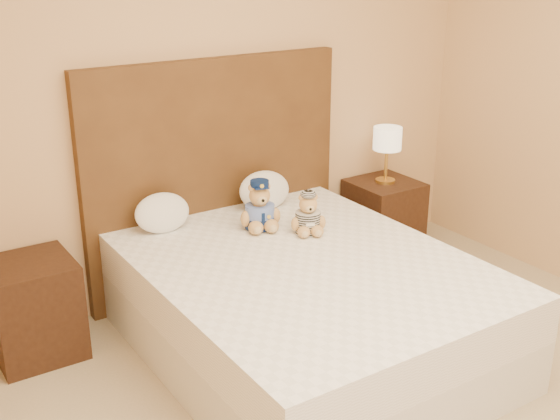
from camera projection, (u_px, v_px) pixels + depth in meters
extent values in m
cube|color=tan|center=(209.00, 82.00, 4.28)|extent=(4.00, 0.04, 2.70)
cube|color=white|center=(306.00, 327.00, 3.88)|extent=(1.60, 2.00, 0.30)
cube|color=white|center=(306.00, 283.00, 3.78)|extent=(1.60, 2.00, 0.25)
cube|color=#533418|center=(216.00, 177.00, 4.46)|extent=(1.75, 0.08, 1.50)
cube|color=#351E11|center=(34.00, 309.00, 3.82)|extent=(0.45, 0.45, 0.55)
cube|color=#351E11|center=(383.00, 218.00, 5.10)|extent=(0.45, 0.45, 0.55)
cylinder|color=gold|center=(385.00, 181.00, 5.00)|extent=(0.14, 0.14, 0.02)
cylinder|color=gold|center=(386.00, 163.00, 4.95)|extent=(0.02, 0.02, 0.26)
cylinder|color=beige|center=(387.00, 138.00, 4.89)|extent=(0.20, 0.20, 0.16)
ellipsoid|color=white|center=(162.00, 211.00, 4.11)|extent=(0.34, 0.22, 0.24)
ellipsoid|color=white|center=(264.00, 189.00, 4.47)|extent=(0.36, 0.23, 0.25)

